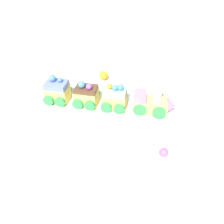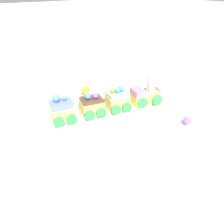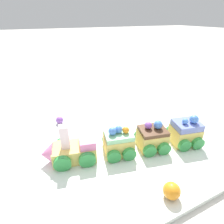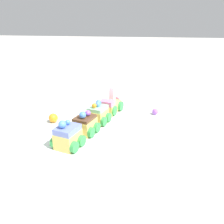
% 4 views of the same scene
% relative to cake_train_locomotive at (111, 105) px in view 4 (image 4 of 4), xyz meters
% --- Properties ---
extents(ground_plane, '(10.00, 10.00, 0.00)m').
position_rel_cake_train_locomotive_xyz_m(ground_plane, '(-0.13, -0.02, -0.04)').
color(ground_plane, beige).
extents(display_board, '(0.81, 0.44, 0.01)m').
position_rel_cake_train_locomotive_xyz_m(display_board, '(-0.13, -0.02, -0.03)').
color(display_board, silver).
rests_on(display_board, ground_plane).
extents(cake_train_locomotive, '(0.13, 0.09, 0.09)m').
position_rel_cake_train_locomotive_xyz_m(cake_train_locomotive, '(0.00, 0.00, 0.00)').
color(cake_train_locomotive, '#EACC66').
rests_on(cake_train_locomotive, display_board).
extents(cake_car_mint, '(0.08, 0.08, 0.07)m').
position_rel_cake_train_locomotive_xyz_m(cake_car_mint, '(-0.11, 0.02, 0.00)').
color(cake_car_mint, '#EACC66').
rests_on(cake_car_mint, display_board).
extents(cake_car_chocolate, '(0.08, 0.08, 0.07)m').
position_rel_cake_train_locomotive_xyz_m(cake_car_chocolate, '(-0.19, 0.04, 0.00)').
color(cake_car_chocolate, '#EACC66').
rests_on(cake_car_chocolate, display_board).
extents(cake_car_blueberry, '(0.08, 0.08, 0.08)m').
position_rel_cake_train_locomotive_xyz_m(cake_car_blueberry, '(-0.28, 0.06, 0.01)').
color(cake_car_blueberry, '#EACC66').
rests_on(cake_car_blueberry, display_board).
extents(gumball_purple, '(0.02, 0.02, 0.02)m').
position_rel_cake_train_locomotive_xyz_m(gumball_purple, '(-0.00, -0.16, -0.01)').
color(gumball_purple, '#9956C6').
rests_on(gumball_purple, display_board).
extents(gumball_orange, '(0.03, 0.03, 0.03)m').
position_rel_cake_train_locomotive_xyz_m(gumball_orange, '(-0.14, 0.17, -0.01)').
color(gumball_orange, orange).
rests_on(gumball_orange, display_board).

